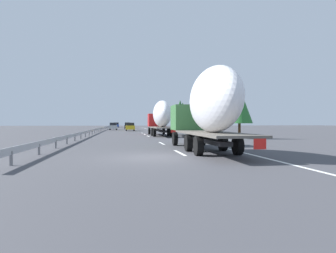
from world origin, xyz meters
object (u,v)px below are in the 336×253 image
at_px(truck_trailing, 208,107).
at_px(car_black_suv, 128,126).
at_px(road_sign, 161,121).
at_px(car_yellow_coupe, 130,127).
at_px(car_silver_hatch, 113,126).
at_px(car_blue_sedan, 117,125).
at_px(truck_lead, 161,116).

bearing_deg(truck_trailing, car_black_suv, 3.23).
xyz_separation_m(truck_trailing, road_sign, (45.98, -3.10, -0.50)).
bearing_deg(truck_trailing, car_yellow_coupe, 4.18).
relative_size(car_silver_hatch, road_sign, 1.36).
distance_m(truck_trailing, car_blue_sedan, 91.73).
relative_size(truck_trailing, car_yellow_coupe, 2.96).
distance_m(car_black_suv, car_blue_sedan, 26.08).
height_order(truck_lead, truck_trailing, truck_trailing).
bearing_deg(road_sign, car_silver_hatch, 46.25).
bearing_deg(road_sign, truck_trailing, 176.14).
bearing_deg(car_black_suv, car_yellow_coupe, -179.25).
height_order(car_silver_hatch, car_yellow_coupe, car_silver_hatch).
distance_m(truck_lead, car_black_suv, 43.65).
distance_m(car_blue_sedan, car_silver_hatch, 35.47).
bearing_deg(car_blue_sedan, truck_trailing, -175.47).
height_order(car_yellow_coupe, road_sign, road_sign).
height_order(truck_trailing, car_yellow_coupe, truck_trailing).
relative_size(car_black_suv, car_blue_sedan, 0.93).
bearing_deg(truck_lead, car_silver_hatch, 12.21).
bearing_deg(road_sign, truck_lead, 172.59).
bearing_deg(car_blue_sedan, car_black_suv, -172.19).
bearing_deg(car_yellow_coupe, car_black_suv, 0.75).
xyz_separation_m(truck_trailing, car_silver_hatch, (55.95, 7.32, -1.81)).
height_order(car_black_suv, car_yellow_coupe, car_black_suv).
distance_m(truck_lead, car_blue_sedan, 69.69).
bearing_deg(car_silver_hatch, car_yellow_coupe, -156.12).
height_order(car_blue_sedan, car_silver_hatch, car_blue_sedan).
relative_size(car_silver_hatch, car_yellow_coupe, 0.99).
relative_size(car_black_suv, road_sign, 1.38).
height_order(car_blue_sedan, car_yellow_coupe, car_blue_sedan).
bearing_deg(car_silver_hatch, car_blue_sedan, -0.13).
xyz_separation_m(car_black_suv, car_silver_hatch, (-9.64, 3.62, -0.02)).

